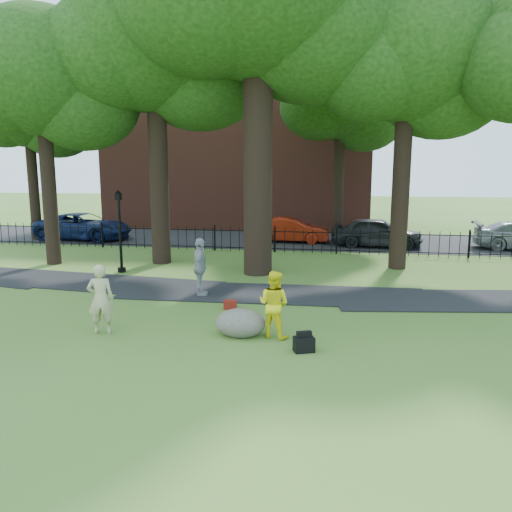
% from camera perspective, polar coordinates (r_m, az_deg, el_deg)
% --- Properties ---
extents(ground, '(120.00, 120.00, 0.00)m').
position_cam_1_polar(ground, '(12.98, -4.88, -8.48)').
color(ground, '#3D6021').
rests_on(ground, ground).
extents(footpath, '(36.07, 3.85, 0.03)m').
position_cam_1_polar(footpath, '(16.47, 1.90, -4.38)').
color(footpath, black).
rests_on(footpath, ground).
extents(street, '(80.00, 7.00, 0.02)m').
position_cam_1_polar(street, '(28.37, 3.17, 1.80)').
color(street, black).
rests_on(street, ground).
extents(iron_fence, '(44.00, 0.04, 1.20)m').
position_cam_1_polar(iron_fence, '(24.35, 2.12, 1.84)').
color(iron_fence, black).
rests_on(iron_fence, ground).
extents(brick_building, '(18.00, 8.00, 12.00)m').
position_cam_1_polar(brick_building, '(36.64, -1.69, 13.12)').
color(brick_building, brown).
rests_on(brick_building, ground).
extents(tree_row, '(26.82, 7.96, 12.42)m').
position_cam_1_polar(tree_row, '(20.85, 2.40, 21.29)').
color(tree_row, black).
rests_on(tree_row, ground).
extents(woman, '(0.74, 0.59, 1.77)m').
position_cam_1_polar(woman, '(13.08, -17.34, -4.71)').
color(woman, '#C0B584').
rests_on(woman, ground).
extents(man, '(0.98, 0.88, 1.67)m').
position_cam_1_polar(man, '(12.24, 2.05, -5.51)').
color(man, yellow).
rests_on(man, ground).
extents(pedestrian, '(0.65, 1.17, 1.90)m').
position_cam_1_polar(pedestrian, '(16.16, -6.42, -1.28)').
color(pedestrian, '#98999D').
rests_on(pedestrian, ground).
extents(boulder, '(1.29, 1.00, 0.73)m').
position_cam_1_polar(boulder, '(12.50, -1.78, -7.42)').
color(boulder, '#6A6458').
rests_on(boulder, ground).
extents(lamppost, '(0.32, 0.32, 3.25)m').
position_cam_1_polar(lamppost, '(20.30, -15.28, 2.62)').
color(lamppost, black).
rests_on(lamppost, ground).
extents(backpack, '(0.53, 0.43, 0.34)m').
position_cam_1_polar(backpack, '(11.53, 5.50, -10.02)').
color(backpack, black).
rests_on(backpack, ground).
extents(red_bag, '(0.41, 0.29, 0.26)m').
position_cam_1_polar(red_bag, '(14.78, -2.97, -5.58)').
color(red_bag, maroon).
rests_on(red_bag, ground).
extents(red_sedan, '(4.17, 1.48, 1.37)m').
position_cam_1_polar(red_sedan, '(27.54, 4.01, 2.98)').
color(red_sedan, maroon).
rests_on(red_sedan, ground).
extents(navy_van, '(5.63, 2.91, 1.52)m').
position_cam_1_polar(navy_van, '(30.23, -19.09, 3.22)').
color(navy_van, '#0E1B48').
rests_on(navy_van, ground).
extents(grey_car, '(4.68, 2.22, 1.55)m').
position_cam_1_polar(grey_car, '(26.62, 13.69, 2.65)').
color(grey_car, black).
rests_on(grey_car, ground).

